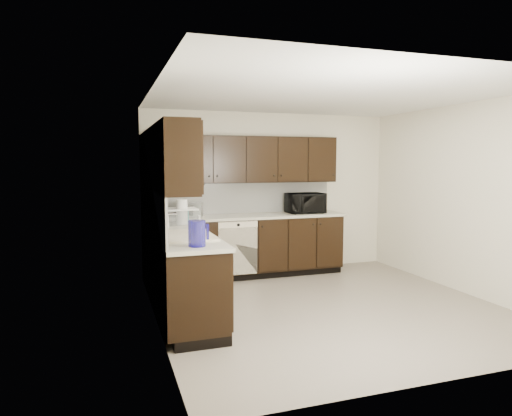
% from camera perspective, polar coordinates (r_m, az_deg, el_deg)
% --- Properties ---
extents(floor, '(4.00, 4.00, 0.00)m').
position_cam_1_polar(floor, '(5.68, 8.81, -12.05)').
color(floor, gray).
rests_on(floor, ground).
extents(ceiling, '(4.00, 4.00, 0.00)m').
position_cam_1_polar(ceiling, '(5.47, 9.23, 13.78)').
color(ceiling, white).
rests_on(ceiling, wall_back).
extents(wall_back, '(4.00, 0.02, 2.50)m').
position_cam_1_polar(wall_back, '(7.26, 1.73, 1.95)').
color(wall_back, beige).
rests_on(wall_back, floor).
extents(wall_left, '(0.02, 4.00, 2.50)m').
position_cam_1_polar(wall_left, '(4.85, -12.46, -0.06)').
color(wall_left, beige).
rests_on(wall_left, floor).
extents(wall_right, '(0.02, 4.00, 2.50)m').
position_cam_1_polar(wall_right, '(6.60, 24.63, 1.05)').
color(wall_right, beige).
rests_on(wall_right, floor).
extents(wall_front, '(4.00, 0.02, 2.50)m').
position_cam_1_polar(wall_front, '(3.78, 23.11, -1.99)').
color(wall_front, beige).
rests_on(wall_front, floor).
extents(lower_cabinets, '(3.00, 2.80, 0.90)m').
position_cam_1_polar(lower_cabinets, '(6.23, -4.21, -6.46)').
color(lower_cabinets, black).
rests_on(lower_cabinets, floor).
extents(countertop, '(3.03, 2.83, 0.04)m').
position_cam_1_polar(countertop, '(6.14, -4.26, -1.84)').
color(countertop, '#B7B3A0').
rests_on(countertop, lower_cabinets).
extents(backsplash, '(3.00, 2.80, 0.48)m').
position_cam_1_polar(backsplash, '(6.27, -6.60, 0.68)').
color(backsplash, white).
rests_on(backsplash, countertop).
extents(upper_cabinets, '(3.00, 2.80, 0.70)m').
position_cam_1_polar(upper_cabinets, '(6.16, -5.39, 6.10)').
color(upper_cabinets, black).
rests_on(upper_cabinets, wall_back).
extents(dishwasher, '(0.58, 0.04, 0.78)m').
position_cam_1_polar(dishwasher, '(6.57, -2.26, -4.63)').
color(dishwasher, beige).
rests_on(dishwasher, lower_cabinets).
extents(sink, '(0.54, 0.82, 0.42)m').
position_cam_1_polar(sink, '(4.93, -8.65, -4.23)').
color(sink, beige).
rests_on(sink, countertop).
extents(microwave, '(0.57, 0.39, 0.31)m').
position_cam_1_polar(microwave, '(7.15, 6.16, 0.62)').
color(microwave, black).
rests_on(microwave, countertop).
extents(soap_bottle_a, '(0.10, 0.10, 0.22)m').
position_cam_1_polar(soap_bottle_a, '(4.99, -7.09, -2.14)').
color(soap_bottle_a, gray).
rests_on(soap_bottle_a, countertop).
extents(soap_bottle_b, '(0.11, 0.11, 0.23)m').
position_cam_1_polar(soap_bottle_b, '(5.46, -11.26, -1.45)').
color(soap_bottle_b, gray).
rests_on(soap_bottle_b, countertop).
extents(toaster_oven, '(0.40, 0.35, 0.21)m').
position_cam_1_polar(toaster_oven, '(6.61, -8.22, -0.24)').
color(toaster_oven, silver).
rests_on(toaster_oven, countertop).
extents(storage_bin, '(0.57, 0.48, 0.19)m').
position_cam_1_polar(storage_bin, '(5.93, -9.90, -1.05)').
color(storage_bin, silver).
rests_on(storage_bin, countertop).
extents(blue_pitcher, '(0.21, 0.21, 0.24)m').
position_cam_1_polar(blue_pitcher, '(4.32, -7.40, -3.17)').
color(blue_pitcher, navy).
rests_on(blue_pitcher, countertop).
extents(teal_tumbler, '(0.08, 0.08, 0.18)m').
position_cam_1_polar(teal_tumbler, '(6.04, -8.77, -0.97)').
color(teal_tumbler, '#0B837B').
rests_on(teal_tumbler, countertop).
extents(paper_towel_roll, '(0.15, 0.15, 0.32)m').
position_cam_1_polar(paper_towel_roll, '(5.89, -9.25, -0.49)').
color(paper_towel_roll, silver).
rests_on(paper_towel_roll, countertop).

